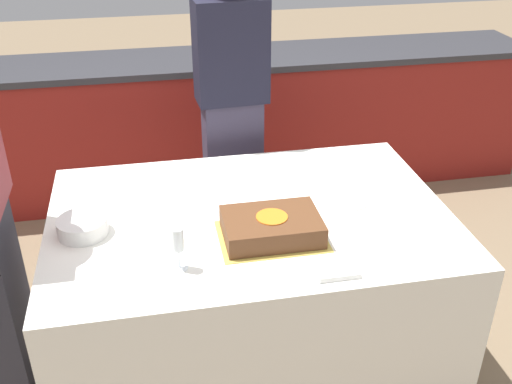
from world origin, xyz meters
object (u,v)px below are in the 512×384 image
Objects in this scene: plate_stack at (83,227)px; person_cutting_cake at (232,113)px; cake at (272,227)px; wine_glass at (178,242)px.

person_cutting_cake reaches higher than plate_stack.
plate_stack is (-0.73, 0.16, -0.01)m from cake.
wine_glass is at bearing 67.88° from person_cutting_cake.
person_cutting_cake is (-0.00, 0.98, 0.09)m from cake.
plate_stack is 1.10m from person_cutting_cake.
person_cutting_cake is at bearing 71.60° from wine_glass.
cake is 0.75m from plate_stack.
wine_glass reaches higher than cake.
cake is 0.40m from wine_glass.
wine_glass is at bearing -159.44° from cake.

